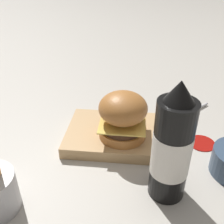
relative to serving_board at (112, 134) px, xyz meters
The scene contains 6 objects.
ground_plane 0.05m from the serving_board, 103.43° to the right, with size 6.00×6.00×0.00m, color #B7B2A8.
serving_board is the anchor object (origin of this frame).
burger 0.08m from the serving_board, 142.21° to the left, with size 0.11×0.11×0.11m.
ketchup_bottle 0.22m from the serving_board, 127.52° to the left, with size 0.07×0.07×0.24m.
spoon 0.22m from the serving_board, 148.87° to the right, with size 0.13×0.13×0.01m.
ketchup_puddle 0.22m from the serving_board, behind, with size 0.06×0.06×0.00m.
Camera 1 is at (-0.04, 0.57, 0.40)m, focal length 42.00 mm.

